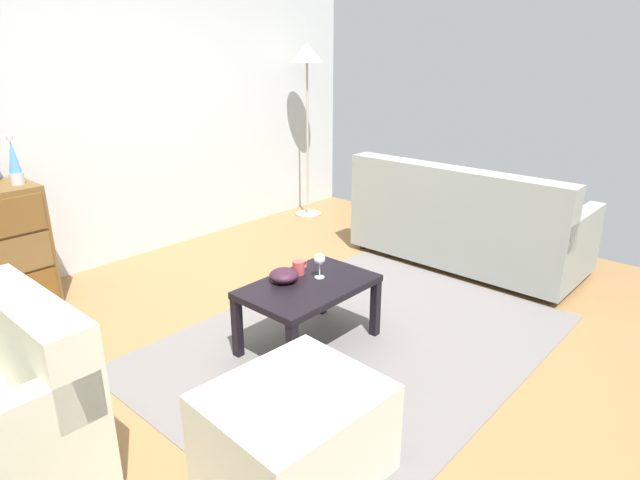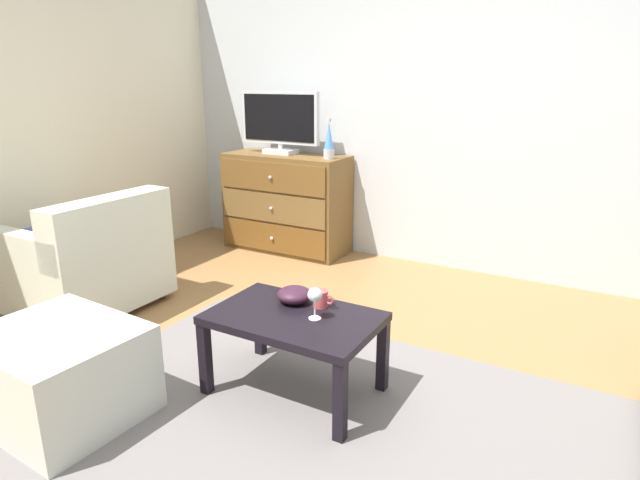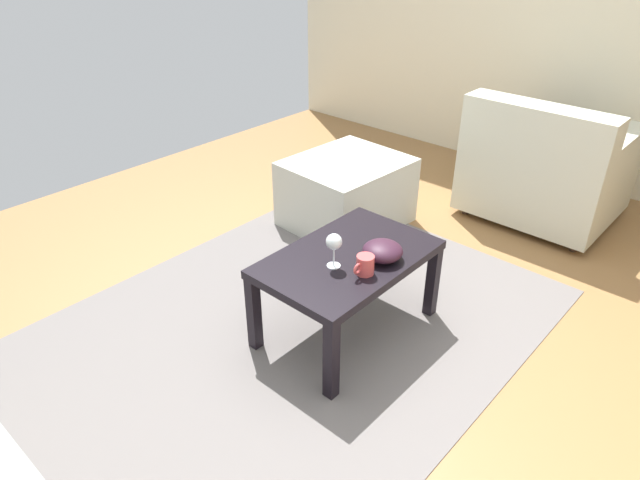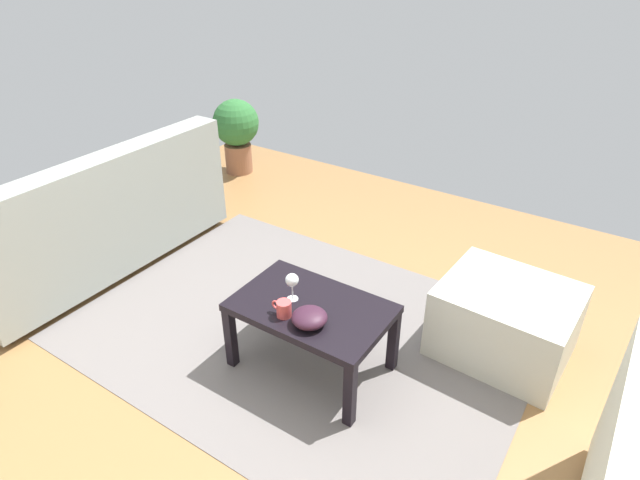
{
  "view_description": "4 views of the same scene",
  "coord_description": "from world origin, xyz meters",
  "px_view_note": "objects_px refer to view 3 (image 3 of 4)",
  "views": [
    {
      "loc": [
        -2.16,
        -2.01,
        1.74
      ],
      "look_at": [
        0.17,
        0.09,
        0.62
      ],
      "focal_mm": 30.2,
      "sensor_mm": 36.0,
      "label": 1
    },
    {
      "loc": [
        1.25,
        -1.97,
        1.5
      ],
      "look_at": [
        0.07,
        0.1,
        0.78
      ],
      "focal_mm": 29.93,
      "sensor_mm": 36.0,
      "label": 2
    },
    {
      "loc": [
        1.64,
        1.33,
        1.73
      ],
      "look_at": [
        0.11,
        -0.04,
        0.53
      ],
      "focal_mm": 31.54,
      "sensor_mm": 36.0,
      "label": 3
    },
    {
      "loc": [
        -1.26,
        1.81,
        2.09
      ],
      "look_at": [
        -0.02,
        -0.08,
        0.77
      ],
      "focal_mm": 29.78,
      "sensor_mm": 36.0,
      "label": 4
    }
  ],
  "objects_px": {
    "wine_glass": "(334,243)",
    "mug": "(365,265)",
    "bowl_decorative": "(383,251)",
    "armchair": "(544,168)",
    "coffee_table": "(348,266)",
    "ottoman": "(346,192)"
  },
  "relations": [
    {
      "from": "coffee_table",
      "to": "mug",
      "type": "distance_m",
      "value": 0.19
    },
    {
      "from": "mug",
      "to": "bowl_decorative",
      "type": "xyz_separation_m",
      "value": [
        -0.15,
        -0.02,
        -0.0
      ]
    },
    {
      "from": "wine_glass",
      "to": "ottoman",
      "type": "distance_m",
      "value": 1.22
    },
    {
      "from": "bowl_decorative",
      "to": "armchair",
      "type": "distance_m",
      "value": 1.67
    },
    {
      "from": "wine_glass",
      "to": "mug",
      "type": "bearing_deg",
      "value": 107.59
    },
    {
      "from": "coffee_table",
      "to": "wine_glass",
      "type": "height_order",
      "value": "wine_glass"
    },
    {
      "from": "mug",
      "to": "coffee_table",
      "type": "bearing_deg",
      "value": -115.18
    },
    {
      "from": "wine_glass",
      "to": "armchair",
      "type": "xyz_separation_m",
      "value": [
        -1.85,
        0.17,
        -0.2
      ]
    },
    {
      "from": "bowl_decorative",
      "to": "armchair",
      "type": "relative_size",
      "value": 0.2
    },
    {
      "from": "coffee_table",
      "to": "ottoman",
      "type": "relative_size",
      "value": 1.15
    },
    {
      "from": "coffee_table",
      "to": "wine_glass",
      "type": "bearing_deg",
      "value": 5.55
    },
    {
      "from": "bowl_decorative",
      "to": "mug",
      "type": "bearing_deg",
      "value": 6.08
    },
    {
      "from": "mug",
      "to": "ottoman",
      "type": "distance_m",
      "value": 1.25
    },
    {
      "from": "bowl_decorative",
      "to": "coffee_table",
      "type": "bearing_deg",
      "value": -59.12
    },
    {
      "from": "coffee_table",
      "to": "armchair",
      "type": "distance_m",
      "value": 1.75
    },
    {
      "from": "wine_glass",
      "to": "mug",
      "type": "distance_m",
      "value": 0.16
    },
    {
      "from": "coffee_table",
      "to": "bowl_decorative",
      "type": "height_order",
      "value": "bowl_decorative"
    },
    {
      "from": "mug",
      "to": "bowl_decorative",
      "type": "height_order",
      "value": "mug"
    },
    {
      "from": "wine_glass",
      "to": "mug",
      "type": "height_order",
      "value": "wine_glass"
    },
    {
      "from": "mug",
      "to": "wine_glass",
      "type": "bearing_deg",
      "value": -72.41
    },
    {
      "from": "wine_glass",
      "to": "ottoman",
      "type": "relative_size",
      "value": 0.22
    },
    {
      "from": "coffee_table",
      "to": "bowl_decorative",
      "type": "relative_size",
      "value": 4.54
    }
  ]
}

